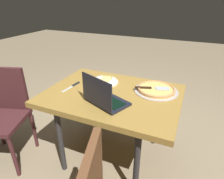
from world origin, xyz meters
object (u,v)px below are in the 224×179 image
dining_table (112,99)px  table_knife (73,86)px  chair_near (3,110)px  pizza_tray (156,89)px  laptop (104,98)px  pizza_plate (105,81)px

dining_table → table_knife: (-0.39, -0.02, 0.07)m
dining_table → chair_near: chair_near is taller
pizza_tray → chair_near: (-1.28, -0.56, -0.22)m
pizza_tray → table_knife: 0.76m
table_knife → chair_near: bearing=-147.2°
dining_table → table_knife: bearing=-176.8°
laptop → pizza_tray: laptop is taller
dining_table → table_knife: size_ratio=4.80×
pizza_plate → pizza_tray: bearing=1.3°
dining_table → pizza_tray: 0.39m
chair_near → dining_table: bearing=21.8°
laptop → table_knife: laptop is taller
table_knife → chair_near: (-0.55, -0.35, -0.20)m
pizza_plate → pizza_tray: same height
pizza_plate → chair_near: chair_near is taller
laptop → table_knife: size_ratio=1.60×
pizza_plate → table_knife: 0.31m
laptop → table_knife: 0.45m
pizza_plate → dining_table: bearing=-47.9°
pizza_tray → table_knife: pizza_tray is taller
pizza_tray → table_knife: size_ratio=1.60×
laptop → pizza_plate: bearing=114.6°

